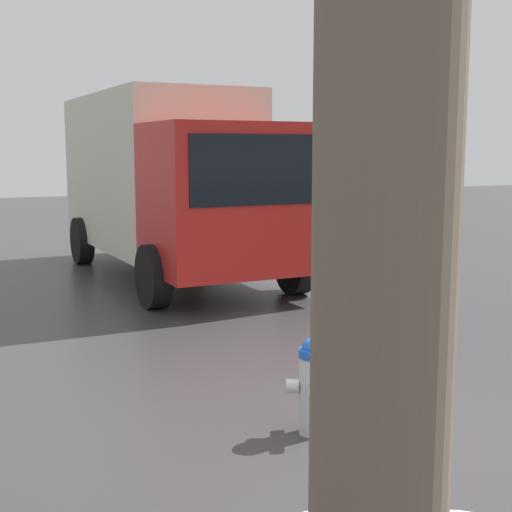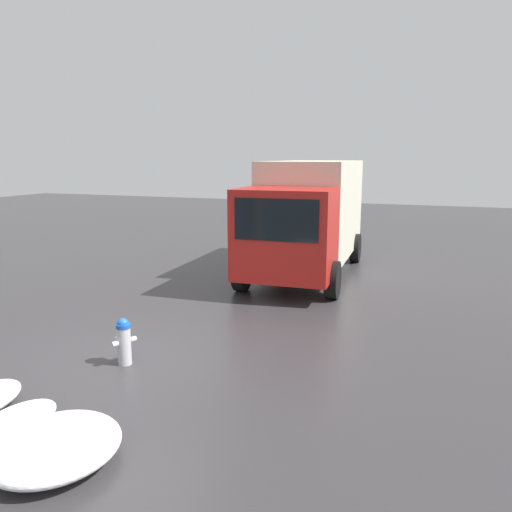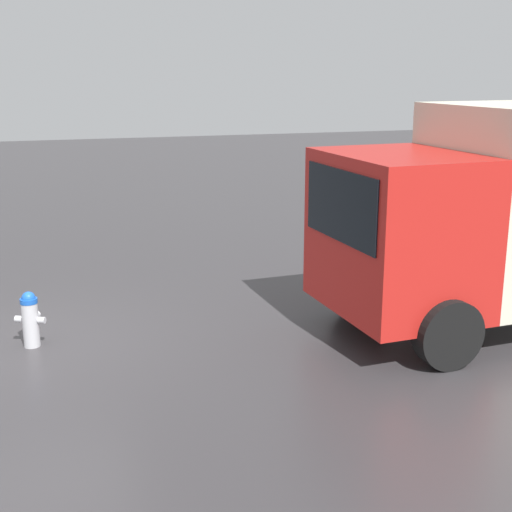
# 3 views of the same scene
# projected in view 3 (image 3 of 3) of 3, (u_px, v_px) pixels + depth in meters

# --- Properties ---
(ground_plane) EXTENTS (60.00, 60.00, 0.00)m
(ground_plane) POSITION_uv_depth(u_px,v_px,m) (33.00, 346.00, 9.66)
(ground_plane) COLOR #333033
(fire_hydrant) EXTENTS (0.42, 0.34, 0.77)m
(fire_hydrant) POSITION_uv_depth(u_px,v_px,m) (30.00, 318.00, 9.56)
(fire_hydrant) COLOR #B7B7BC
(fire_hydrant) RESTS_ON ground_plane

